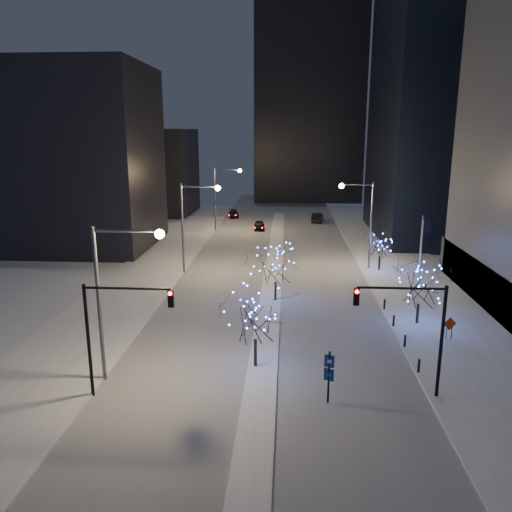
# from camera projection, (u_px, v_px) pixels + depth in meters

# --- Properties ---
(ground) EXTENTS (160.00, 160.00, 0.00)m
(ground) POSITION_uv_depth(u_px,v_px,m) (259.00, 401.00, 29.34)
(ground) COLOR white
(ground) RESTS_ON ground
(road) EXTENTS (20.00, 130.00, 0.02)m
(road) POSITION_uv_depth(u_px,v_px,m) (275.00, 257.00, 63.24)
(road) COLOR #A0A4AE
(road) RESTS_ON ground
(median) EXTENTS (2.00, 80.00, 0.15)m
(median) POSITION_uv_depth(u_px,v_px,m) (274.00, 267.00, 58.39)
(median) COLOR white
(median) RESTS_ON ground
(east_sidewalk) EXTENTS (10.00, 90.00, 0.15)m
(east_sidewalk) POSITION_uv_depth(u_px,v_px,m) (427.00, 297.00, 47.78)
(east_sidewalk) COLOR white
(east_sidewalk) RESTS_ON ground
(west_sidewalk) EXTENTS (8.00, 90.00, 0.15)m
(west_sidewalk) POSITION_uv_depth(u_px,v_px,m) (130.00, 291.00, 49.55)
(west_sidewalk) COLOR white
(west_sidewalk) RESTS_ON ground
(filler_west_near) EXTENTS (22.00, 18.00, 24.00)m
(filler_west_near) POSITION_uv_depth(u_px,v_px,m) (68.00, 158.00, 66.90)
(filler_west_near) COLOR black
(filler_west_near) RESTS_ON ground
(filler_west_far) EXTENTS (18.00, 16.00, 16.00)m
(filler_west_far) POSITION_uv_depth(u_px,v_px,m) (146.00, 171.00, 96.81)
(filler_west_far) COLOR black
(filler_west_far) RESTS_ON ground
(horizon_block) EXTENTS (24.00, 14.00, 42.00)m
(horizon_block) POSITION_uv_depth(u_px,v_px,m) (309.00, 107.00, 113.03)
(horizon_block) COLOR black
(horizon_block) RESTS_ON ground
(street_lamp_w_near) EXTENTS (4.40, 0.56, 10.00)m
(street_lamp_w_near) POSITION_uv_depth(u_px,v_px,m) (114.00, 283.00, 30.26)
(street_lamp_w_near) COLOR #595E66
(street_lamp_w_near) RESTS_ON ground
(street_lamp_w_mid) EXTENTS (4.40, 0.56, 10.00)m
(street_lamp_w_mid) POSITION_uv_depth(u_px,v_px,m) (192.00, 216.00, 54.48)
(street_lamp_w_mid) COLOR #595E66
(street_lamp_w_mid) RESTS_ON ground
(street_lamp_w_far) EXTENTS (4.40, 0.56, 10.00)m
(street_lamp_w_far) POSITION_uv_depth(u_px,v_px,m) (221.00, 190.00, 78.69)
(street_lamp_w_far) COLOR #595E66
(street_lamp_w_far) RESTS_ON ground
(street_lamp_east) EXTENTS (3.90, 0.56, 10.00)m
(street_lamp_east) POSITION_uv_depth(u_px,v_px,m) (363.00, 214.00, 56.23)
(street_lamp_east) COLOR #595E66
(street_lamp_east) RESTS_ON ground
(traffic_signal_west) EXTENTS (5.26, 0.43, 7.00)m
(traffic_signal_west) POSITION_uv_depth(u_px,v_px,m) (113.00, 322.00, 28.71)
(traffic_signal_west) COLOR black
(traffic_signal_west) RESTS_ON ground
(traffic_signal_east) EXTENTS (5.26, 0.43, 7.00)m
(traffic_signal_east) POSITION_uv_depth(u_px,v_px,m) (416.00, 322.00, 28.62)
(traffic_signal_east) COLOR black
(traffic_signal_east) RESTS_ON ground
(flagpoles) EXTENTS (1.35, 2.60, 8.00)m
(flagpoles) POSITION_uv_depth(u_px,v_px,m) (421.00, 255.00, 44.08)
(flagpoles) COLOR silver
(flagpoles) RESTS_ON east_sidewalk
(bollards) EXTENTS (0.16, 12.16, 0.90)m
(bollards) POSITION_uv_depth(u_px,v_px,m) (399.00, 330.00, 38.26)
(bollards) COLOR black
(bollards) RESTS_ON east_sidewalk
(car_near) EXTENTS (1.92, 4.25, 1.42)m
(car_near) POSITION_uv_depth(u_px,v_px,m) (259.00, 225.00, 80.89)
(car_near) COLOR black
(car_near) RESTS_ON ground
(car_mid) EXTENTS (2.51, 5.18, 1.63)m
(car_mid) POSITION_uv_depth(u_px,v_px,m) (318.00, 217.00, 87.82)
(car_mid) COLOR black
(car_mid) RESTS_ON ground
(car_far) EXTENTS (2.51, 4.67, 1.29)m
(car_far) POSITION_uv_depth(u_px,v_px,m) (234.00, 214.00, 92.76)
(car_far) COLOR black
(car_far) RESTS_ON ground
(holiday_tree_median_near) EXTENTS (5.39, 5.39, 5.71)m
(holiday_tree_median_near) POSITION_uv_depth(u_px,v_px,m) (255.00, 315.00, 32.61)
(holiday_tree_median_near) COLOR black
(holiday_tree_median_near) RESTS_ON median
(holiday_tree_median_far) EXTENTS (4.32, 4.32, 5.06)m
(holiday_tree_median_far) POSITION_uv_depth(u_px,v_px,m) (276.00, 266.00, 45.77)
(holiday_tree_median_far) COLOR black
(holiday_tree_median_far) RESTS_ON median
(holiday_tree_plaza_near) EXTENTS (4.83, 4.83, 5.21)m
(holiday_tree_plaza_near) POSITION_uv_depth(u_px,v_px,m) (420.00, 285.00, 40.20)
(holiday_tree_plaza_near) COLOR black
(holiday_tree_plaza_near) RESTS_ON east_sidewalk
(holiday_tree_plaza_far) EXTENTS (4.19, 4.19, 4.33)m
(holiday_tree_plaza_far) POSITION_uv_depth(u_px,v_px,m) (380.00, 245.00, 56.17)
(holiday_tree_plaza_far) COLOR black
(holiday_tree_plaza_far) RESTS_ON east_sidewalk
(wayfinding_sign) EXTENTS (0.56, 0.30, 3.26)m
(wayfinding_sign) POSITION_uv_depth(u_px,v_px,m) (329.00, 372.00, 28.67)
(wayfinding_sign) COLOR black
(wayfinding_sign) RESTS_ON ground
(construction_sign) EXTENTS (1.05, 0.29, 1.77)m
(construction_sign) POSITION_uv_depth(u_px,v_px,m) (450.00, 326.00, 37.52)
(construction_sign) COLOR black
(construction_sign) RESTS_ON east_sidewalk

